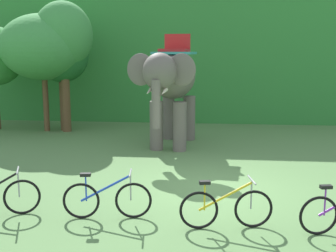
% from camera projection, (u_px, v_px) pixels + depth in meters
% --- Properties ---
extents(ground_plane, '(80.00, 80.00, 0.00)m').
position_uv_depth(ground_plane, '(212.00, 189.00, 9.78)').
color(ground_plane, '#567F47').
extents(foliage_hedge, '(36.00, 6.00, 5.85)m').
position_uv_depth(foliage_hedge, '(212.00, 57.00, 21.08)').
color(foliage_hedge, '#338438').
rests_on(foliage_hedge, ground).
extents(tree_far_right, '(3.34, 3.34, 4.65)m').
position_uv_depth(tree_far_right, '(43.00, 47.00, 16.36)').
color(tree_far_right, brown).
rests_on(tree_far_right, ground).
extents(tree_left, '(2.12, 2.12, 4.18)m').
position_uv_depth(tree_left, '(62.00, 56.00, 16.60)').
color(tree_left, brown).
rests_on(tree_left, ground).
extents(tree_center_right, '(2.28, 2.28, 5.11)m').
position_uv_depth(tree_center_right, '(63.00, 37.00, 16.17)').
color(tree_center_right, brown).
rests_on(tree_center_right, ground).
extents(elephant, '(2.14, 4.22, 3.78)m').
position_uv_depth(elephant, '(172.00, 81.00, 13.77)').
color(elephant, '#665E56').
rests_on(elephant, ground).
extents(bike_blue, '(1.70, 0.52, 0.92)m').
position_uv_depth(bike_blue, '(107.00, 199.00, 7.98)').
color(bike_blue, black).
rests_on(bike_blue, ground).
extents(bike_yellow, '(1.70, 0.52, 0.92)m').
position_uv_depth(bike_yellow, '(226.00, 208.00, 7.52)').
color(bike_yellow, black).
rests_on(bike_yellow, ground).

